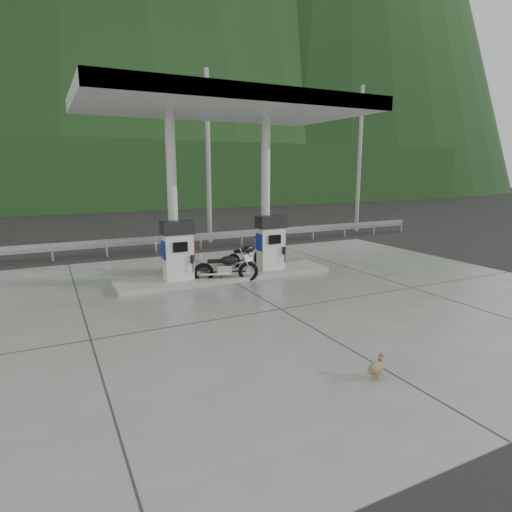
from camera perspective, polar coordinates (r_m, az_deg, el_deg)
name	(u,v)px	position (r m, az deg, el deg)	size (l,w,h in m)	color
ground	(262,299)	(11.72, 0.86, -5.80)	(160.00, 160.00, 0.00)	black
forecourt_apron	(262,299)	(11.72, 0.86, -5.75)	(18.00, 14.00, 0.02)	slate
pump_island	(227,276)	(13.88, -3.86, -2.67)	(7.00, 1.40, 0.15)	#97968D
gas_pump_left	(178,250)	(13.16, -10.37, 0.73)	(0.95, 0.55, 1.80)	silver
gas_pump_right	(271,243)	(14.36, 1.99, 1.79)	(0.95, 0.55, 1.80)	silver
canopy_column_left	(172,197)	(13.35, -11.10, 7.78)	(0.30, 0.30, 5.00)	silver
canopy_column_right	(266,194)	(14.53, 1.28, 8.26)	(0.30, 0.30, 5.00)	silver
canopy_roof	(225,105)	(13.60, -4.18, 19.42)	(8.50, 5.00, 0.40)	silver
guardrail	(178,235)	(18.87, -10.32, 2.82)	(26.00, 0.16, 1.42)	#929499
road	(159,239)	(22.33, -12.77, 2.20)	(60.00, 7.00, 0.01)	black
utility_pole_b	(208,158)	(20.73, -6.39, 12.81)	(0.22, 0.22, 8.00)	gray
utility_pole_c	(359,160)	(25.28, 13.61, 12.30)	(0.22, 0.22, 8.00)	gray
tree_band	(106,175)	(40.28, -19.36, 10.11)	(80.00, 6.00, 6.00)	black
forested_hills	(81,193)	(70.23, -22.35, 7.73)	(100.00, 40.00, 140.00)	black
motorcycle_left	(226,268)	(13.35, -4.02, -1.59)	(1.90, 0.60, 0.90)	black
motorcycle_right	(247,256)	(15.21, -1.20, 0.04)	(1.90, 0.60, 0.90)	black
duck	(376,368)	(7.69, 15.72, -14.22)	(0.49, 0.14, 0.35)	brown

